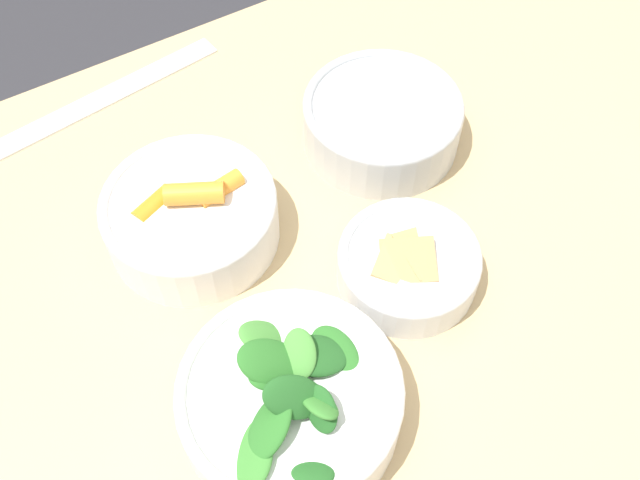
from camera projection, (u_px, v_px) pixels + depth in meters
dining_table at (363, 317)px, 0.78m from camera, size 1.27×0.79×0.75m
bowl_carrots at (191, 215)px, 0.67m from camera, size 0.17×0.17×0.07m
bowl_greens at (291, 399)px, 0.57m from camera, size 0.18×0.18×0.10m
bowl_beans_hotdog at (382, 123)px, 0.75m from camera, size 0.17×0.17×0.06m
bowl_cookies at (409, 264)px, 0.65m from camera, size 0.13×0.13×0.05m
ruler at (97, 101)px, 0.80m from camera, size 0.31×0.06×0.00m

